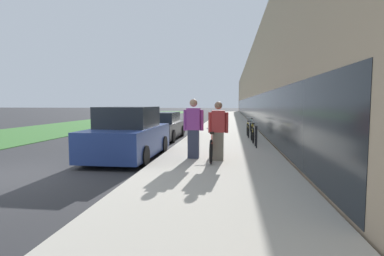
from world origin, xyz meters
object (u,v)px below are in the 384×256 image
person_rider (218,131)px  vintage_roadster_curbside (162,127)px  cruiser_bike_nearest (252,134)px  cruiser_bike_middle (248,130)px  bike_rack_hoop (256,134)px  parked_sedan_curbside (129,135)px  tandem_bicycle (213,146)px  person_bystander (193,129)px  cruiser_bike_farthest (251,126)px

person_rider → vintage_roadster_curbside: person_rider is taller
person_rider → vintage_roadster_curbside: 6.62m
cruiser_bike_nearest → person_rider: bearing=-106.5°
cruiser_bike_nearest → cruiser_bike_middle: bearing=92.4°
bike_rack_hoop → vintage_roadster_curbside: vintage_roadster_curbside is taller
bike_rack_hoop → parked_sedan_curbside: parked_sedan_curbside is taller
tandem_bicycle → cruiser_bike_middle: size_ratio=1.46×
person_bystander → vintage_roadster_curbside: person_bystander is taller
person_rider → parked_sedan_curbside: size_ratio=0.43×
parked_sedan_curbside → vintage_roadster_curbside: 5.28m
person_rider → vintage_roadster_curbside: bearing=117.6°
parked_sedan_curbside → vintage_roadster_curbside: parked_sedan_curbside is taller
tandem_bicycle → bike_rack_hoop: 2.94m
bike_rack_hoop → cruiser_bike_middle: (-0.11, 3.55, -0.16)m
person_bystander → cruiser_bike_middle: size_ratio=1.07×
person_bystander → parked_sedan_curbside: 2.22m
person_rider → bike_rack_hoop: size_ratio=2.04×
cruiser_bike_farthest → tandem_bicycle: bearing=-101.6°
person_rider → cruiser_bike_farthest: (1.52, 8.52, -0.50)m
bike_rack_hoop → cruiser_bike_middle: bearing=91.8°
tandem_bicycle → person_bystander: size_ratio=1.37×
person_bystander → cruiser_bike_nearest: 4.68m
bike_rack_hoop → vintage_roadster_curbside: size_ratio=0.19×
tandem_bicycle → vintage_roadster_curbside: (-2.89, 5.54, 0.14)m
cruiser_bike_farthest → person_bystander: bearing=-105.4°
person_bystander → vintage_roadster_curbside: size_ratio=0.41×
cruiser_bike_farthest → cruiser_bike_middle: bearing=-98.1°
cruiser_bike_middle → cruiser_bike_farthest: size_ratio=1.03×
cruiser_bike_farthest → parked_sedan_curbside: 9.12m
person_rider → cruiser_bike_middle: bearing=79.2°
cruiser_bike_nearest → parked_sedan_curbside: bearing=-138.0°
person_rider → cruiser_bike_middle: (1.22, 6.39, -0.51)m
parked_sedan_curbside → bike_rack_hoop: bearing=27.9°
tandem_bicycle → parked_sedan_curbside: (-2.77, 0.27, 0.27)m
cruiser_bike_middle → vintage_roadster_curbside: size_ratio=0.38×
person_rider → cruiser_bike_middle: person_rider is taller
cruiser_bike_middle → vintage_roadster_curbside: vintage_roadster_curbside is taller
cruiser_bike_nearest → vintage_roadster_curbside: vintage_roadster_curbside is taller
vintage_roadster_curbside → cruiser_bike_nearest: bearing=-18.5°
person_bystander → cruiser_bike_middle: bearing=72.2°
person_rider → cruiser_bike_nearest: (1.30, 4.40, -0.51)m
person_bystander → bike_rack_hoop: 3.36m
parked_sedan_curbside → vintage_roadster_curbside: bearing=91.3°
tandem_bicycle → cruiser_bike_farthest: bearing=78.4°
person_bystander → cruiser_bike_middle: 6.50m
cruiser_bike_middle → person_rider: bearing=-100.8°
bike_rack_hoop → cruiser_bike_middle: bike_rack_hoop is taller
tandem_bicycle → cruiser_bike_nearest: (1.47, 4.08, -0.01)m
bike_rack_hoop → cruiser_bike_nearest: size_ratio=0.51×
person_bystander → cruiser_bike_farthest: 8.62m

